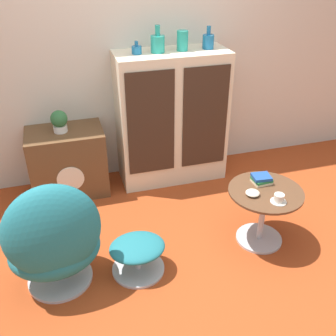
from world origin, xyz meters
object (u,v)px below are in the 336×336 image
object	(u,v)px
coffee_table	(263,208)
vase_inner_left	(158,43)
potted_plant	(59,121)
bowl	(253,193)
vase_inner_right	(182,41)
vase_leftmost	(137,50)
sideboard	(172,118)
tv_console	(68,162)
teacup	(279,199)
vase_rightmost	(208,41)
ottoman	(137,252)
book_stack	(262,179)
egg_chair	(54,241)

from	to	relation	value
coffee_table	vase_inner_left	size ratio (longest dim) A/B	2.50
potted_plant	bowl	distance (m)	1.73
vase_inner_right	vase_leftmost	bearing A→B (deg)	180.00
potted_plant	sideboard	bearing A→B (deg)	0.19
vase_leftmost	bowl	bearing A→B (deg)	-63.79
sideboard	coffee_table	size ratio (longest dim) A/B	2.22
sideboard	potted_plant	xyz separation A→B (m)	(-1.01, -0.00, 0.10)
sideboard	vase_leftmost	bearing A→B (deg)	179.28
tv_console	bowl	size ratio (longest dim) A/B	6.48
teacup	coffee_table	bearing A→B (deg)	95.28
vase_rightmost	teacup	bearing A→B (deg)	-86.72
ottoman	book_stack	xyz separation A→B (m)	(1.01, 0.17, 0.33)
vase_inner_left	vase_rightmost	bearing A→B (deg)	-0.00
tv_console	vase_rightmost	bearing A→B (deg)	0.35
vase_inner_right	potted_plant	distance (m)	1.25
vase_inner_left	tv_console	bearing A→B (deg)	-179.47
coffee_table	bowl	distance (m)	0.22
vase_rightmost	teacup	size ratio (longest dim) A/B	1.67
sideboard	teacup	size ratio (longest dim) A/B	10.78
vase_leftmost	egg_chair	bearing A→B (deg)	-125.33
vase_leftmost	vase_inner_right	xyz separation A→B (m)	(0.40, -0.00, 0.05)
egg_chair	vase_inner_left	world-z (taller)	vase_inner_left
sideboard	coffee_table	bearing A→B (deg)	-71.09
vase_inner_right	potted_plant	xyz separation A→B (m)	(-1.10, -0.01, -0.60)
coffee_table	potted_plant	bearing A→B (deg)	141.01
vase_leftmost	vase_inner_right	bearing A→B (deg)	-0.00
vase_rightmost	bowl	world-z (taller)	vase_rightmost
ottoman	bowl	size ratio (longest dim) A/B	3.82
tv_console	vase_inner_right	distance (m)	1.48
teacup	potted_plant	bearing A→B (deg)	137.72
tv_console	ottoman	size ratio (longest dim) A/B	1.70
vase_inner_right	egg_chair	bearing A→B (deg)	-136.29
potted_plant	bowl	bearing A→B (deg)	-42.16
book_stack	bowl	size ratio (longest dim) A/B	1.42
egg_chair	bowl	world-z (taller)	egg_chair
vase_inner_right	vase_rightmost	distance (m)	0.24
tv_console	bowl	xyz separation A→B (m)	(1.25, -1.15, 0.18)
sideboard	tv_console	world-z (taller)	sideboard
egg_chair	ottoman	world-z (taller)	egg_chair
potted_plant	bowl	size ratio (longest dim) A/B	1.87
tv_console	vase_inner_left	world-z (taller)	vase_inner_left
ottoman	book_stack	bearing A→B (deg)	9.29
book_stack	bowl	world-z (taller)	book_stack
vase_rightmost	potted_plant	bearing A→B (deg)	-179.69
vase_inner_left	teacup	bearing A→B (deg)	-67.79
vase_rightmost	potted_plant	world-z (taller)	vase_rightmost
egg_chair	vase_inner_right	bearing A→B (deg)	43.71
vase_leftmost	teacup	size ratio (longest dim) A/B	0.92
tv_console	teacup	bearing A→B (deg)	-42.72
vase_inner_right	vase_inner_left	bearing A→B (deg)	180.00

